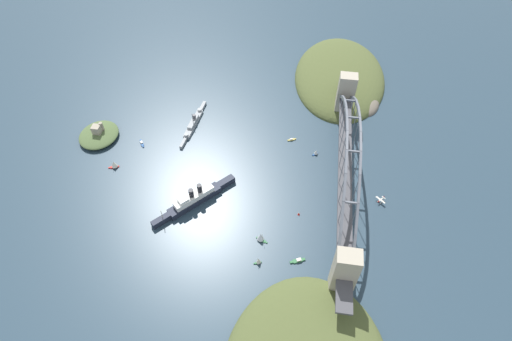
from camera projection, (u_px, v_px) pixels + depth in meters
The scene contains 15 objects.
ground_plane at pixel (340, 186), 374.42m from camera, with size 1400.00×1400.00×0.00m, color #283D4C.
harbor_arch_bridge at pixel (345, 166), 353.69m from camera, with size 262.63×17.53×69.76m.
headland_east_shore at pixel (341, 79), 479.67m from camera, with size 164.29×105.10×31.53m.
ocean_liner at pixel (195, 199), 357.70m from camera, with size 65.84×62.29×19.71m.
naval_cruiser at pixel (194, 123), 425.99m from camera, with size 72.24×11.17×16.07m.
fort_island_mid_harbor at pixel (99, 135), 412.59m from camera, with size 42.92×38.99×16.44m.
seaplane_taxiing_near_bridge at pixel (381, 200), 360.99m from camera, with size 8.87×8.95×4.93m.
small_boat_0 at pixel (316, 152), 397.97m from camera, with size 5.60×6.28×6.29m.
small_boat_1 at pixel (114, 164), 385.80m from camera, with size 7.16×9.98×9.34m.
small_boat_2 at pixel (292, 140), 412.41m from camera, with size 4.87×8.76×2.18m.
small_boat_3 at pixel (261, 237), 333.32m from camera, with size 7.58×10.14×10.24m.
small_boat_4 at pixel (298, 260), 323.46m from camera, with size 6.78×12.52×2.48m.
small_boat_5 at pixel (142, 143), 409.02m from camera, with size 10.43×7.64×2.24m.
small_boat_6 at pixel (259, 261), 320.12m from camera, with size 4.80×6.55×8.13m.
channel_marker_buoy at pixel (299, 214), 352.50m from camera, with size 2.20×2.20×2.75m.
Camera 1 is at (-242.33, 43.11, 293.07)m, focal length 28.47 mm.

